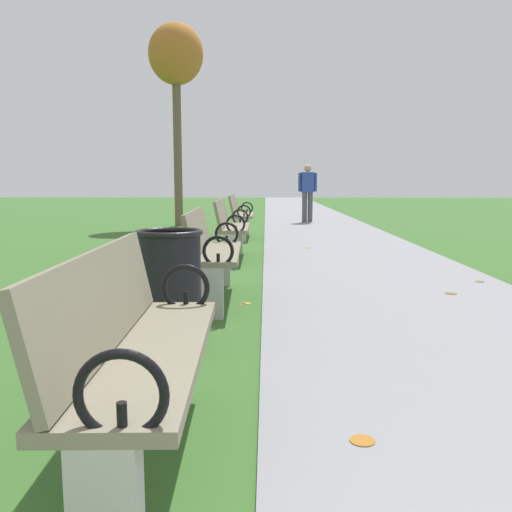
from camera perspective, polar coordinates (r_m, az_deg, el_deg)
The scene contains 9 objects.
paved_walkway at distance 17.39m, azimuth 5.57°, elevation 4.01°, with size 2.80×44.00×0.02m, color gray.
park_bench_2 at distance 2.35m, azimuth -12.36°, elevation -9.48°, with size 0.52×1.61×0.90m.
park_bench_3 at distance 5.36m, azimuth -4.70°, elevation 0.44°, with size 0.51×1.61×0.90m.
park_bench_4 at distance 8.25m, azimuth -2.68°, elevation 3.07°, with size 0.48×1.60×0.90m.
park_bench_5 at distance 11.29m, azimuth -1.68°, elevation 4.38°, with size 0.48×1.60×0.90m.
tree_2 at distance 14.78m, azimuth -8.45°, elevation 19.83°, with size 1.40×1.40×5.16m.
pedestrian_walking at distance 15.44m, azimuth 5.46°, elevation 6.94°, with size 0.53×0.23×1.62m.
trash_bin at distance 3.92m, azimuth -9.03°, elevation -3.31°, with size 0.48×0.48×0.84m.
scattered_leaves at distance 3.74m, azimuth 12.37°, elevation -10.37°, with size 4.81×11.80×0.02m.
Camera 1 is at (0.03, 0.70, 1.18)m, focal length 37.90 mm.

